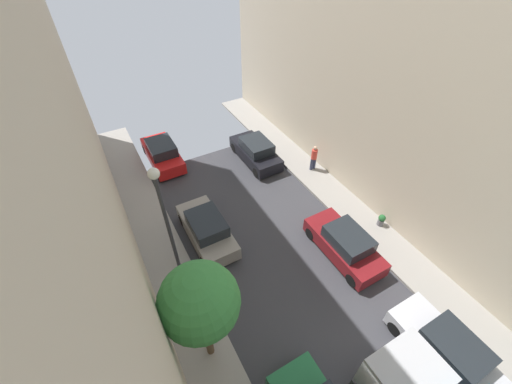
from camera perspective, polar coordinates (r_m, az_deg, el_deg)
ground at (r=14.22m, az=20.43°, el=-28.93°), size 32.00×32.00×0.00m
sidewalk_right at (r=16.80m, az=32.99°, el=-17.91°), size 2.00×44.00×0.15m
parked_car_left_2 at (r=16.34m, az=-8.72°, el=-6.56°), size 1.78×4.20×1.57m
parked_car_left_3 at (r=21.82m, az=-16.30°, el=6.60°), size 1.78×4.20×1.57m
parked_car_right_1 at (r=14.86m, az=30.86°, el=-23.11°), size 1.78×4.20×1.57m
parked_car_right_2 at (r=16.13m, az=15.50°, el=-8.94°), size 1.78×4.20×1.57m
parked_car_right_3 at (r=21.14m, az=-0.05°, el=7.23°), size 1.78×4.20×1.57m
pedestrian at (r=20.36m, az=10.26°, el=6.13°), size 0.40×0.36×1.72m
street_tree_0 at (r=10.50m, az=-10.02°, el=-18.74°), size 2.56×2.56×5.01m
potted_plant_0 at (r=18.10m, az=21.38°, el=-4.61°), size 0.37×0.37×0.69m
lamp_post at (r=12.92m, az=-16.04°, el=-3.23°), size 0.44×0.44×5.95m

